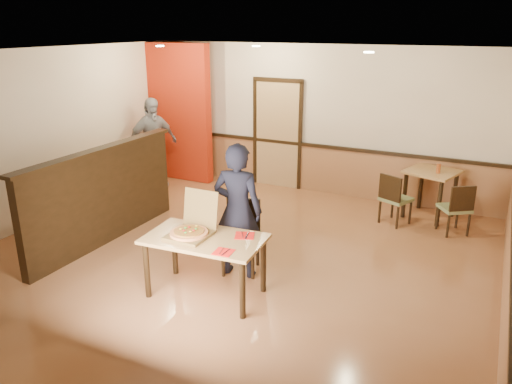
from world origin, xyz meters
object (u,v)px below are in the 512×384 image
diner_chair (242,232)px  pizza_box (191,230)px  main_table (205,246)px  side_chair_right (457,207)px  passerby (153,143)px  side_table (431,181)px  condiment (438,168)px  diner (238,211)px  side_chair_left (394,197)px

diner_chair → pizza_box: 0.89m
main_table → side_chair_right: size_ratio=1.76×
main_table → passerby: (-3.18, 3.18, 0.25)m
side_table → condiment: size_ratio=5.86×
main_table → pizza_box: (-0.18, -0.01, 0.17)m
condiment → passerby: bearing=-173.6°
side_table → diner: diner is taller
main_table → condiment: condiment is taller
side_table → condiment: 0.30m
passerby → diner_chair: bearing=-101.3°
side_chair_right → side_table: (-0.49, 0.60, 0.18)m
side_chair_right → main_table: bearing=17.6°
diner_chair → passerby: passerby is taller
diner_chair → side_table: size_ratio=1.01×
diner_chair → passerby: 4.05m
main_table → side_table: (2.04, 3.89, -0.01)m
condiment → pizza_box: bearing=-121.5°
side_table → passerby: (-5.22, -0.71, 0.26)m
side_chair_left → diner: (-1.46, -2.63, 0.42)m
main_table → side_table: side_table is taller
main_table → side_chair_left: side_chair_left is taller
main_table → side_chair_right: (2.53, 3.28, -0.19)m
diner → pizza_box: diner is taller
main_table → diner_chair: 0.80m
side_chair_right → side_table: size_ratio=0.87×
diner → passerby: bearing=-45.9°
side_chair_right → side_chair_left: bearing=-34.4°
main_table → passerby: size_ratio=0.81×
diner_chair → side_chair_right: diner_chair is taller
side_chair_left → pizza_box: pizza_box is taller
side_chair_left → side_table: side_chair_left is taller
side_table → pizza_box: 4.49m
main_table → side_table: bearing=57.8°
diner_chair → diner: size_ratio=0.54×
side_chair_right → condiment: condiment is taller
side_table → diner: (-1.94, -3.24, 0.25)m
side_chair_left → side_chair_right: size_ratio=1.03×
side_chair_right → side_table: 0.79m
main_table → passerby: 4.50m
diner_chair → side_chair_left: diner_chair is taller
diner_chair → side_table: (1.97, 3.09, 0.11)m
side_chair_left → side_chair_right: (0.96, 0.01, -0.01)m
passerby → side_chair_left: bearing=-63.9°
pizza_box → diner: bearing=66.7°
diner_chair → pizza_box: size_ratio=1.72×
side_table → main_table: bearing=-117.7°
passerby → pizza_box: 4.38m
passerby → main_table: bearing=-110.0°
side_chair_left → condiment: bearing=-115.1°
side_chair_left → diner: size_ratio=0.48×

